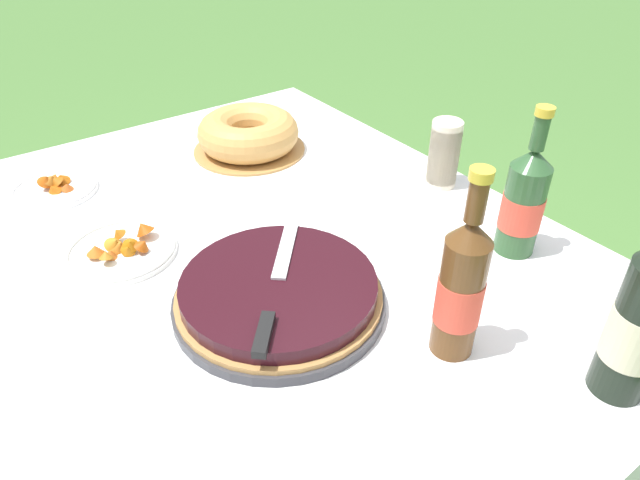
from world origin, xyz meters
name	(u,v)px	position (x,y,z in m)	size (l,w,h in m)	color
ground_plane	(280,461)	(0.00, 0.00, 0.00)	(16.00, 16.00, 0.00)	#4C7A38
garden_table	(267,271)	(0.00, 0.00, 0.68)	(1.45, 1.10, 0.75)	brown
tablecloth	(265,249)	(0.00, 0.00, 0.74)	(1.46, 1.11, 0.10)	white
berry_tart	(279,294)	(0.18, -0.08, 0.78)	(0.38, 0.38, 0.06)	#38383D
serving_knife	(275,289)	(0.20, -0.10, 0.82)	(0.30, 0.27, 0.01)	silver
bundt_cake	(248,134)	(-0.40, 0.19, 0.80)	(0.30, 0.30, 0.10)	#B78447
cup_stack	(444,154)	(0.04, 0.47, 0.83)	(0.07, 0.07, 0.16)	beige
cider_bottle_green	(524,202)	(0.31, 0.40, 0.86)	(0.08, 0.08, 0.30)	#2D562D
cider_bottle_amber	(461,288)	(0.43, 0.09, 0.88)	(0.07, 0.07, 0.33)	brown
snack_plate_near	(54,187)	(-0.47, -0.29, 0.77)	(0.20, 0.20, 0.06)	white
snack_plate_left	(122,249)	(-0.14, -0.25, 0.77)	(0.22, 0.22, 0.05)	white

